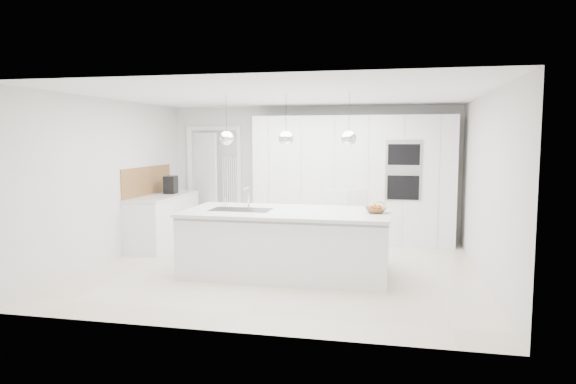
% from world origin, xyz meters
% --- Properties ---
extents(floor, '(5.50, 5.50, 0.00)m').
position_xyz_m(floor, '(0.00, 0.00, 0.00)').
color(floor, beige).
rests_on(floor, ground).
extents(wall_back, '(5.50, 0.00, 5.50)m').
position_xyz_m(wall_back, '(0.00, 2.50, 1.25)').
color(wall_back, silver).
rests_on(wall_back, ground).
extents(wall_left, '(0.00, 5.00, 5.00)m').
position_xyz_m(wall_left, '(-2.75, 0.00, 1.25)').
color(wall_left, silver).
rests_on(wall_left, ground).
extents(ceiling, '(5.50, 5.50, 0.00)m').
position_xyz_m(ceiling, '(0.00, 0.00, 2.50)').
color(ceiling, white).
rests_on(ceiling, wall_back).
extents(tall_cabinets, '(3.60, 0.60, 2.30)m').
position_xyz_m(tall_cabinets, '(0.80, 2.20, 1.15)').
color(tall_cabinets, white).
rests_on(tall_cabinets, floor).
extents(oven_stack, '(0.62, 0.04, 1.05)m').
position_xyz_m(oven_stack, '(1.70, 1.89, 1.35)').
color(oven_stack, '#A5A5A8').
rests_on(oven_stack, tall_cabinets).
extents(doorway_frame, '(1.11, 0.08, 2.13)m').
position_xyz_m(doorway_frame, '(-1.95, 2.47, 1.02)').
color(doorway_frame, white).
rests_on(doorway_frame, floor).
extents(hallway_door, '(0.76, 0.38, 2.00)m').
position_xyz_m(hallway_door, '(-2.20, 2.42, 1.00)').
color(hallway_door, white).
rests_on(hallway_door, floor).
extents(radiator, '(0.32, 0.04, 1.40)m').
position_xyz_m(radiator, '(-1.63, 2.46, 0.85)').
color(radiator, white).
rests_on(radiator, floor).
extents(left_base_cabinets, '(0.60, 1.80, 0.86)m').
position_xyz_m(left_base_cabinets, '(-2.45, 1.20, 0.43)').
color(left_base_cabinets, white).
rests_on(left_base_cabinets, floor).
extents(left_worktop, '(0.62, 1.82, 0.04)m').
position_xyz_m(left_worktop, '(-2.45, 1.20, 0.88)').
color(left_worktop, silver).
rests_on(left_worktop, left_base_cabinets).
extents(oak_backsplash, '(0.02, 1.80, 0.50)m').
position_xyz_m(oak_backsplash, '(-2.74, 1.20, 1.15)').
color(oak_backsplash, olive).
rests_on(oak_backsplash, wall_left).
extents(island_base, '(2.80, 1.20, 0.86)m').
position_xyz_m(island_base, '(0.10, -0.30, 0.43)').
color(island_base, white).
rests_on(island_base, floor).
extents(island_worktop, '(2.84, 1.40, 0.04)m').
position_xyz_m(island_worktop, '(0.10, -0.25, 0.88)').
color(island_worktop, silver).
rests_on(island_worktop, island_base).
extents(island_sink, '(0.84, 0.44, 0.18)m').
position_xyz_m(island_sink, '(-0.55, -0.30, 0.82)').
color(island_sink, '#3F3F42').
rests_on(island_sink, island_worktop).
extents(island_tap, '(0.02, 0.02, 0.30)m').
position_xyz_m(island_tap, '(-0.50, -0.10, 1.05)').
color(island_tap, white).
rests_on(island_tap, island_worktop).
extents(pendant_left, '(0.20, 0.20, 0.20)m').
position_xyz_m(pendant_left, '(-0.75, -0.30, 1.90)').
color(pendant_left, white).
rests_on(pendant_left, ceiling).
extents(pendant_mid, '(0.20, 0.20, 0.20)m').
position_xyz_m(pendant_mid, '(0.10, -0.30, 1.90)').
color(pendant_mid, white).
rests_on(pendant_mid, ceiling).
extents(pendant_right, '(0.20, 0.20, 0.20)m').
position_xyz_m(pendant_right, '(0.95, -0.30, 1.90)').
color(pendant_right, white).
rests_on(pendant_right, ceiling).
extents(fruit_bowl, '(0.30, 0.30, 0.07)m').
position_xyz_m(fruit_bowl, '(1.32, -0.22, 0.94)').
color(fruit_bowl, olive).
rests_on(fruit_bowl, island_worktop).
extents(espresso_machine, '(0.23, 0.32, 0.32)m').
position_xyz_m(espresso_machine, '(-2.43, 1.49, 1.06)').
color(espresso_machine, black).
rests_on(espresso_machine, left_worktop).
extents(bar_stool_left, '(0.48, 0.58, 1.08)m').
position_xyz_m(bar_stool_left, '(0.62, 0.65, 0.54)').
color(bar_stool_left, white).
rests_on(bar_stool_left, floor).
extents(bar_stool_right, '(0.53, 0.61, 1.11)m').
position_xyz_m(bar_stool_right, '(0.99, 0.56, 0.56)').
color(bar_stool_right, white).
rests_on(bar_stool_right, floor).
extents(apple_a, '(0.08, 0.08, 0.08)m').
position_xyz_m(apple_a, '(1.37, -0.21, 0.97)').
color(apple_a, '#A42F17').
rests_on(apple_a, fruit_bowl).
extents(apple_b, '(0.08, 0.08, 0.08)m').
position_xyz_m(apple_b, '(1.29, -0.16, 0.97)').
color(apple_b, '#A42F17').
rests_on(apple_b, fruit_bowl).
extents(apple_c, '(0.07, 0.07, 0.07)m').
position_xyz_m(apple_c, '(1.29, -0.22, 0.96)').
color(apple_c, '#A42F17').
rests_on(apple_c, fruit_bowl).
extents(banana_bunch, '(0.22, 0.16, 0.20)m').
position_xyz_m(banana_bunch, '(1.35, -0.22, 1.01)').
color(banana_bunch, yellow).
rests_on(banana_bunch, fruit_bowl).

